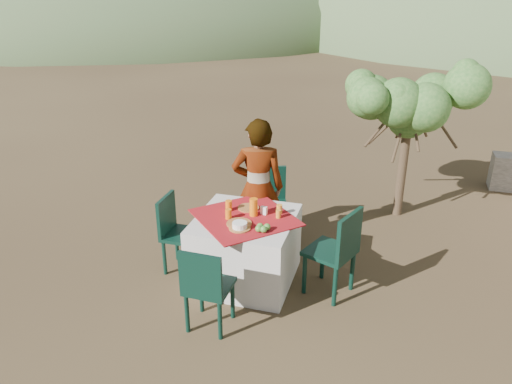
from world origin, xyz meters
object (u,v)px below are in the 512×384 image
table (245,249)px  shrub_tree (414,110)px  chair_right (337,249)px  chair_left (176,230)px  chair_far (270,199)px  chair_near (206,286)px  juice_pitcher (254,207)px  person (258,188)px

table → shrub_tree: bearing=53.8°
chair_right → chair_left: bearing=-68.7°
chair_left → chair_right: chair_right is taller
shrub_tree → chair_far: bearing=-144.5°
chair_far → chair_right: 1.45m
chair_near → juice_pitcher: juice_pitcher is taller
chair_left → juice_pitcher: 0.96m
chair_far → chair_right: size_ratio=0.93×
chair_near → table: bearing=-93.8°
table → chair_near: 0.93m
chair_right → shrub_tree: shrub_tree is taller
chair_far → person: 0.54m
chair_right → person: bearing=-100.1°
table → juice_pitcher: size_ratio=6.81×
chair_far → chair_near: (-0.09, -1.98, -0.01)m
juice_pitcher → chair_right: bearing=-4.7°
chair_right → chair_near: bearing=-27.9°
chair_left → person: (0.77, 0.62, 0.34)m
person → juice_pitcher: size_ratio=8.68×
table → chair_near: chair_near is taller
table → juice_pitcher: (0.08, 0.06, 0.48)m
chair_right → table: bearing=-68.9°
chair_near → chair_right: (1.07, 0.91, 0.05)m
chair_right → shrub_tree: bearing=-174.1°
table → chair_far: size_ratio=1.44×
chair_right → juice_pitcher: bearing=-72.8°
table → chair_right: size_ratio=1.34×
chair_near → chair_left: same height
chair_far → person: (-0.03, -0.43, 0.33)m
chair_left → shrub_tree: size_ratio=0.47×
chair_near → shrub_tree: bearing=-116.9°
chair_near → chair_right: bearing=-138.0°
juice_pitcher → chair_left: bearing=-176.2°
chair_near → person: 1.59m
chair_near → chair_left: (-0.72, 0.93, -0.00)m
person → chair_near: bearing=71.3°
table → shrub_tree: (1.62, 2.21, 1.10)m
table → chair_right: 1.00m
table → chair_left: bearing=179.8°
table → person: (-0.04, 0.63, 0.45)m
table → chair_right: chair_right is taller
chair_left → juice_pitcher: (0.88, 0.06, 0.37)m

